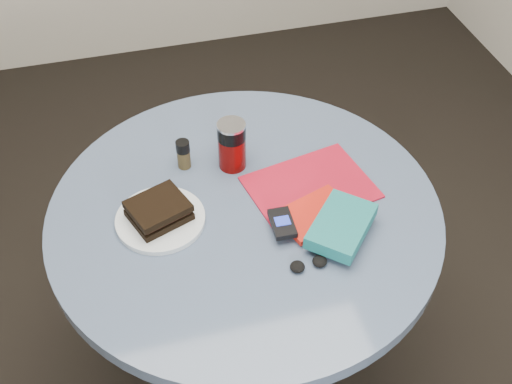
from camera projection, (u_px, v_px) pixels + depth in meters
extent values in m
plane|color=black|center=(247.00, 362.00, 2.15)|extent=(4.00, 4.00, 0.00)
cylinder|color=black|center=(247.00, 359.00, 2.14)|extent=(0.48, 0.48, 0.03)
cylinder|color=black|center=(246.00, 297.00, 1.89)|extent=(0.11, 0.11, 0.68)
cylinder|color=#41516C|center=(245.00, 213.00, 1.64)|extent=(1.00, 1.00, 0.04)
cylinder|color=silver|center=(160.00, 219.00, 1.59)|extent=(0.24, 0.24, 0.01)
cube|color=black|center=(159.00, 214.00, 1.58)|extent=(0.17, 0.16, 0.02)
cube|color=#391E15|center=(159.00, 210.00, 1.57)|extent=(0.15, 0.14, 0.01)
cube|color=black|center=(158.00, 206.00, 1.56)|extent=(0.17, 0.16, 0.02)
cylinder|color=#5A0604|center=(232.00, 152.00, 1.71)|extent=(0.09, 0.09, 0.10)
cylinder|color=black|center=(231.00, 132.00, 1.66)|extent=(0.09, 0.09, 0.04)
cylinder|color=silver|center=(231.00, 125.00, 1.64)|extent=(0.09, 0.09, 0.01)
cylinder|color=#3D321A|center=(184.00, 158.00, 1.72)|extent=(0.04, 0.04, 0.05)
cylinder|color=black|center=(183.00, 147.00, 1.69)|extent=(0.04, 0.04, 0.03)
cube|color=maroon|center=(310.00, 187.00, 1.67)|extent=(0.35, 0.29, 0.01)
cube|color=#B8190E|center=(315.00, 214.00, 1.59)|extent=(0.21, 0.17, 0.01)
cube|color=#156164|center=(341.00, 226.00, 1.53)|extent=(0.21, 0.22, 0.04)
cube|color=black|center=(282.00, 223.00, 1.55)|extent=(0.06, 0.10, 0.01)
cube|color=#2132A7|center=(282.00, 221.00, 1.54)|extent=(0.04, 0.03, 0.00)
ellipsoid|color=black|center=(297.00, 267.00, 1.48)|extent=(0.04, 0.04, 0.02)
ellipsoid|color=black|center=(320.00, 261.00, 1.49)|extent=(0.04, 0.04, 0.02)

